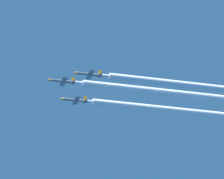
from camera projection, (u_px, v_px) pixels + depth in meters
jet_lead at (62, 81)px, 342.33m from camera, size 8.35×12.15×2.92m
jet_left_wingman at (88, 74)px, 333.06m from camera, size 8.35×12.15×2.92m
jet_right_wingman at (74, 100)px, 354.23m from camera, size 8.35×12.15×2.92m
smoke_trail_lead at (174, 93)px, 352.85m from camera, size 3.03×84.96×3.03m
smoke_trail_left_wingman at (200, 87)px, 343.38m from camera, size 3.03×83.21×3.03m
smoke_trail_right_wingman at (159, 109)px, 362.43m from camera, size 3.03×63.83×3.03m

